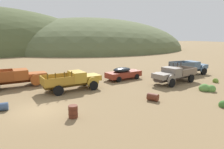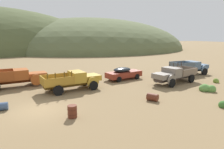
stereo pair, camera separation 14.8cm
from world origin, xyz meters
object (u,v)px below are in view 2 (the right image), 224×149
object	(u,v)px
truck_mustard	(76,80)
oil_drum_tipped	(1,107)
oil_drum_spare	(72,111)
truck_chalk_blue	(192,67)
truck_primer_gray	(173,75)
oil_drum_by_truck	(153,97)
car_rust_red	(125,73)
truck_oxide_orange	(19,77)

from	to	relation	value
truck_mustard	oil_drum_tipped	size ratio (longest dim) A/B	6.60
truck_mustard	oil_drum_spare	distance (m)	7.25
truck_mustard	truck_chalk_blue	size ratio (longest dim) A/B	1.06
truck_primer_gray	oil_drum_by_truck	distance (m)	7.16
truck_mustard	oil_drum_by_truck	world-z (taller)	truck_mustard
truck_chalk_blue	oil_drum_spare	distance (m)	20.72
car_rust_red	truck_chalk_blue	xyz separation A→B (m)	(10.23, -0.27, 0.19)
car_rust_red	oil_drum_by_truck	bearing A→B (deg)	-113.01
truck_chalk_blue	oil_drum_by_truck	world-z (taller)	truck_chalk_blue
car_rust_red	oil_drum_spare	world-z (taller)	car_rust_red
oil_drum_tipped	oil_drum_spare	bearing A→B (deg)	-32.84
truck_primer_gray	oil_drum_tipped	distance (m)	17.41
truck_mustard	car_rust_red	world-z (taller)	truck_mustard
truck_primer_gray	oil_drum_by_truck	world-z (taller)	truck_primer_gray
truck_oxide_orange	truck_mustard	bearing A→B (deg)	-40.52
oil_drum_by_truck	oil_drum_spare	xyz separation A→B (m)	(-6.99, -1.24, 0.11)
truck_primer_gray	truck_chalk_blue	world-z (taller)	truck_primer_gray
truck_mustard	truck_oxide_orange	bearing A→B (deg)	137.61
truck_primer_gray	oil_drum_tipped	world-z (taller)	truck_primer_gray
oil_drum_by_truck	oil_drum_tipped	world-z (taller)	oil_drum_by_truck
truck_primer_gray	oil_drum_by_truck	size ratio (longest dim) A/B	5.79
car_rust_red	truck_mustard	bearing A→B (deg)	-172.66
truck_primer_gray	truck_chalk_blue	bearing A→B (deg)	-165.30
truck_mustard	car_rust_red	distance (m)	7.20
oil_drum_by_truck	oil_drum_tipped	bearing A→B (deg)	171.10
oil_drum_tipped	oil_drum_spare	xyz separation A→B (m)	(4.78, -3.08, 0.12)
truck_mustard	truck_primer_gray	world-z (taller)	same
truck_mustard	oil_drum_spare	xyz separation A→B (m)	(-1.49, -7.07, -0.58)
car_rust_red	oil_drum_spare	bearing A→B (deg)	-144.96
truck_oxide_orange	car_rust_red	distance (m)	12.27
oil_drum_tipped	truck_chalk_blue	bearing A→B (deg)	15.74
truck_oxide_orange	oil_drum_by_truck	world-z (taller)	truck_oxide_orange
oil_drum_by_truck	truck_chalk_blue	bearing A→B (deg)	36.33
oil_drum_tipped	truck_mustard	bearing A→B (deg)	32.50
truck_mustard	truck_primer_gray	xyz separation A→B (m)	(10.91, -1.19, 0.01)
oil_drum_spare	oil_drum_by_truck	bearing A→B (deg)	10.07
truck_chalk_blue	oil_drum_tipped	distance (m)	24.04
oil_drum_by_truck	truck_mustard	bearing A→B (deg)	133.30
truck_mustard	truck_chalk_blue	distance (m)	17.06
oil_drum_by_truck	car_rust_red	bearing A→B (deg)	82.48
truck_chalk_blue	oil_drum_spare	xyz separation A→B (m)	(-18.36, -9.60, -0.58)
truck_oxide_orange	truck_mustard	size ratio (longest dim) A/B	1.08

